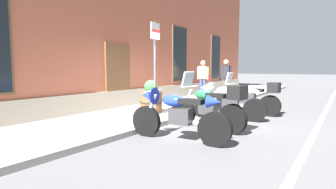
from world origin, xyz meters
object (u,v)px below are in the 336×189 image
Objects in this scene: motorcycle_white_sport at (226,99)px; pedestrian_dark_jacket at (226,76)px; parking_sign at (155,56)px; motorcycle_silver_touring at (250,97)px; pedestrian_tan_coat at (203,76)px; motorcycle_blue_sport at (174,112)px; barrel_planter at (151,99)px; motorcycle_green_touring at (210,106)px.

pedestrian_dark_jacket reaches higher than motorcycle_white_sport.
pedestrian_dark_jacket is 0.67× the size of parking_sign.
motorcycle_silver_touring is 4.18m from pedestrian_tan_coat.
motorcycle_blue_sport is 2.67m from barrel_planter.
parking_sign reaches higher than motorcycle_white_sport.
motorcycle_blue_sport is at bearing -132.63° from parking_sign.
motorcycle_silver_touring reaches higher than motorcycle_white_sport.
pedestrian_dark_jacket is at bearing 2.75° from parking_sign.
pedestrian_dark_jacket is at bearing 22.25° from motorcycle_white_sport.
motorcycle_blue_sport is 1.05× the size of motorcycle_green_touring.
parking_sign reaches higher than pedestrian_tan_coat.
motorcycle_silver_touring is at bearing -132.21° from pedestrian_tan_coat.
parking_sign is (-1.21, 1.61, 1.21)m from motorcycle_white_sport.
barrel_planter is at bearing -171.14° from pedestrian_tan_coat.
motorcycle_blue_sport is 0.84× the size of parking_sign.
pedestrian_tan_coat is 0.65× the size of parking_sign.
pedestrian_dark_jacket is 5.56m from barrel_planter.
motorcycle_white_sport is 2.19m from barrel_planter.
parking_sign reaches higher than pedestrian_dark_jacket.
pedestrian_dark_jacket is at bearing 18.93° from motorcycle_green_touring.
pedestrian_tan_coat reaches higher than motorcycle_white_sport.
barrel_planter is at bearing 76.79° from motorcycle_green_touring.
parking_sign is 2.64× the size of barrel_planter.
pedestrian_dark_jacket is (4.61, 1.89, 0.53)m from motorcycle_white_sport.
motorcycle_green_touring is 1.22× the size of pedestrian_tan_coat.
motorcycle_white_sport is at bearing -53.02° from parking_sign.
motorcycle_green_touring is 1.44m from motorcycle_white_sport.
parking_sign is at bearing 141.33° from motorcycle_silver_touring.
motorcycle_green_touring is 1.00× the size of motorcycle_white_sport.
parking_sign is at bearing 83.20° from motorcycle_green_touring.
motorcycle_white_sport is at bearing 0.01° from motorcycle_blue_sport.
pedestrian_tan_coat is (2.78, 3.07, 0.53)m from motorcycle_silver_touring.
motorcycle_silver_touring is 2.14× the size of barrel_planter.
motorcycle_white_sport is 0.98× the size of motorcycle_silver_touring.
motorcycle_blue_sport is 1.29× the size of pedestrian_tan_coat.
motorcycle_green_touring is 2.18m from parking_sign.
motorcycle_silver_touring is 1.21× the size of pedestrian_dark_jacket.
pedestrian_tan_coat reaches higher than motorcycle_blue_sport.
motorcycle_white_sport is 4.86m from pedestrian_tan_coat.
motorcycle_white_sport is 1.19× the size of pedestrian_dark_jacket.
motorcycle_green_touring is 2.23m from barrel_planter.
barrel_planter is (-2.11, 2.31, -0.02)m from motorcycle_silver_touring.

